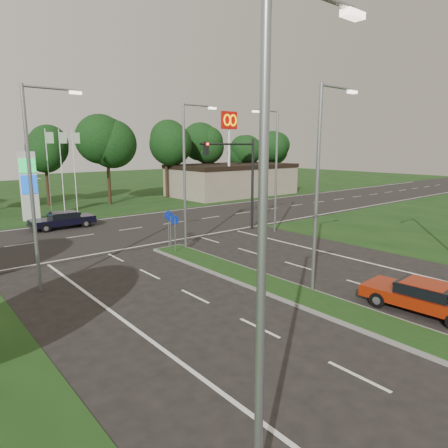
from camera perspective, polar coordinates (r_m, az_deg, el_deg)
ground at (r=15.25m, az=29.21°, el=-15.54°), size 160.00×160.00×0.00m
verge_far at (r=61.26m, az=-27.21°, el=3.81°), size 160.00×50.00×0.02m
cross_road at (r=32.01m, az=-14.76°, el=-0.94°), size 160.00×12.00×0.02m
median_kerb at (r=16.84m, az=16.25°, el=-11.76°), size 2.00×26.00×0.12m
commercial_building at (r=53.75m, az=1.20°, el=6.33°), size 16.00×9.00×4.00m
streetlight_median_near at (r=17.59m, az=13.58°, el=6.23°), size 2.53×0.22×9.00m
streetlight_median_far at (r=24.89m, az=-5.30°, el=7.84°), size 2.53×0.22×9.00m
streetlight_left_near at (r=6.69m, az=6.69°, el=-1.06°), size 2.53×0.22×9.00m
streetlight_left_far at (r=19.15m, az=-25.36°, el=5.85°), size 2.53×0.22×9.00m
streetlight_right_far at (r=29.99m, az=7.21°, el=8.35°), size 2.53×0.22×9.00m
traffic_signal at (r=30.31m, az=2.31°, el=7.65°), size 5.10×0.42×7.00m
median_signs at (r=25.09m, az=-7.56°, el=0.06°), size 1.16×1.76×2.38m
gas_pylon at (r=38.81m, az=-25.84°, el=5.15°), size 5.80×1.26×8.00m
mcdonalds_sign at (r=47.92m, az=0.75°, el=12.91°), size 2.20×0.47×10.40m
treeline_far at (r=46.34m, az=-23.62°, el=10.63°), size 6.00×6.00×9.90m
red_sedan at (r=17.77m, az=26.65°, el=-9.23°), size 2.13×4.60×1.24m
navy_sedan at (r=34.27m, az=-22.04°, el=0.59°), size 4.80×2.08×1.31m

